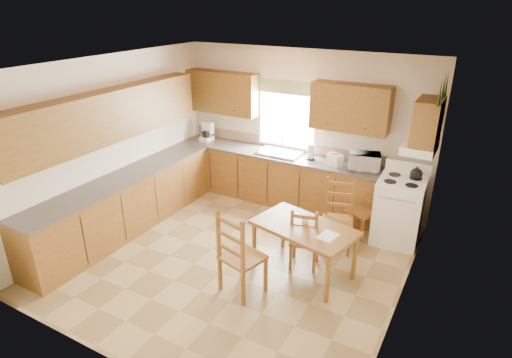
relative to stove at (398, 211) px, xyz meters
The scene contains 35 objects.
floor 2.52m from the stove, 139.49° to the right, with size 4.50×4.50×0.00m, color #9F8956.
ceiling 3.31m from the stove, 139.49° to the right, with size 4.50×4.50×0.00m, color brown.
wall_left 4.51m from the stove, 158.75° to the right, with size 4.50×4.50×0.00m, color beige.
wall_right 1.86m from the stove, 77.03° to the right, with size 4.50×4.50×0.00m, color beige.
wall_back 2.16m from the stove, 161.10° to the left, with size 4.50×4.50×0.00m, color beige.
wall_front 4.37m from the stove, 115.99° to the right, with size 4.50×4.50×0.00m, color beige.
lower_cab_back 2.28m from the stove, behind, with size 3.75×0.60×0.88m, color brown.
lower_cab_left 4.21m from the stove, 155.37° to the right, with size 0.60×3.60×0.88m, color brown.
counter_back 2.32m from the stove, behind, with size 3.75×0.63×0.04m, color #504946.
counter_left 4.23m from the stove, 155.37° to the right, with size 0.63×3.60×0.04m, color #504946.
backsplash 2.40m from the stove, 164.30° to the left, with size 3.75×0.01×0.18m, color #9D7A65.
upper_cab_back_left 3.72m from the stove, behind, with size 1.41×0.33×0.75m, color brown.
upper_cab_back_right 1.77m from the stove, 154.80° to the left, with size 1.25×0.33×0.75m, color brown.
upper_cab_left 4.55m from the stove, 156.11° to the right, with size 0.33×3.60×0.75m, color brown.
upper_cab_stove 1.42m from the stove, 12.34° to the left, with size 0.33×0.62×0.62m, color brown.
range_hood 1.04m from the stove, 16.26° to the left, with size 0.44×0.62×0.12m, color white.
window_frame 2.50m from the stove, 164.28° to the left, with size 1.13×0.02×1.18m, color white.
window_pane 2.50m from the stove, 164.40° to the left, with size 1.05×0.01×1.10m, color white.
window_valance 2.74m from the stove, 165.01° to the left, with size 1.19×0.01×0.24m, color #426536.
sink_basin 2.25m from the stove, behind, with size 0.75×0.45×0.04m, color silver.
pine_decal_a 1.94m from the stove, 39.93° to the right, with size 0.22×0.22×0.36m, color #153C1E.
pine_decal_b 1.96m from the stove, ahead, with size 0.22×0.22×0.36m, color #153C1E.
pine_decal_c 1.95m from the stove, 47.78° to the left, with size 0.22×0.22×0.36m, color #153C1E.
stove is the anchor object (origin of this frame).
coffeemaker 3.81m from the stove, behind, with size 0.21×0.25×0.35m, color white.
paper_towel 1.74m from the stove, 166.98° to the left, with size 0.11×0.11×0.27m, color white.
toaster 1.29m from the stove, 166.06° to the left, with size 0.24×0.15×0.20m, color white.
microwave 0.95m from the stove, 153.14° to the left, with size 0.45×0.33×0.27m, color white.
dining_table 1.73m from the stove, 122.03° to the right, with size 1.32×0.75×0.71m, color brown.
chair_near_left 2.62m from the stove, 122.80° to the right, with size 0.48×0.46×1.14m, color brown.
chair_near_right 1.62m from the stove, 126.54° to the right, with size 0.38×0.36×0.91m, color brown.
chair_far_left 0.99m from the stove, 136.74° to the right, with size 0.44×0.42×1.06m, color brown.
chair_far_right 0.55m from the stove, behind, with size 0.39×0.37×0.92m, color brown.
table_paper 1.67m from the stove, 109.85° to the right, with size 0.20×0.27×0.00m, color white.
table_card 1.70m from the stove, 124.03° to the right, with size 0.09×0.02×0.12m, color white.
Camera 1 is at (2.79, -4.44, 3.47)m, focal length 30.00 mm.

